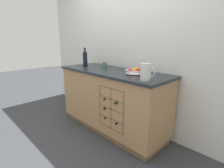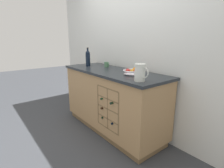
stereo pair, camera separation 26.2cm
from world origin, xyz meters
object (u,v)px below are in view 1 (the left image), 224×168
Objects in this scene: ceramic_mug at (105,65)px; standing_wine_bottle at (85,58)px; fruit_bowl at (135,71)px; white_pitcher at (146,72)px.

standing_wine_bottle is (-0.27, -0.19, 0.10)m from ceramic_mug.
fruit_bowl is at bearing 5.44° from standing_wine_bottle.
standing_wine_bottle reaches higher than white_pitcher.
white_pitcher is 1.75× the size of ceramic_mug.
white_pitcher is at bearing -5.42° from standing_wine_bottle.
standing_wine_bottle is at bearing 174.58° from white_pitcher.
white_pitcher is (0.33, -0.22, 0.06)m from fruit_bowl.
ceramic_mug is (-1.04, 0.32, -0.06)m from white_pitcher.
white_pitcher is at bearing -33.78° from fruit_bowl.
white_pitcher is 0.61× the size of standing_wine_bottle.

